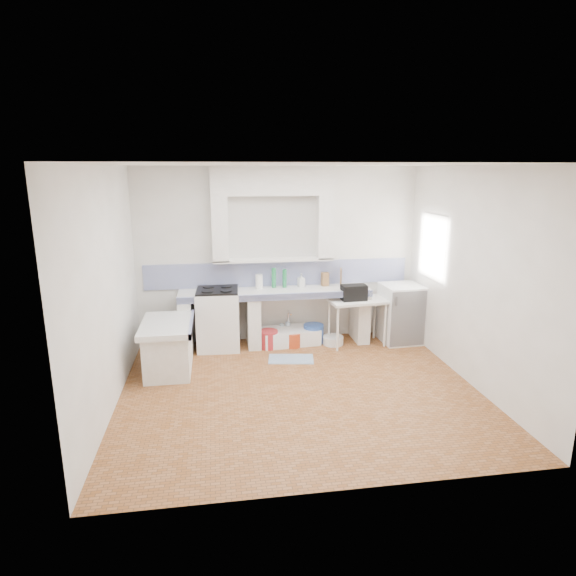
{
  "coord_description": "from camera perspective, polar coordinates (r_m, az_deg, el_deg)",
  "views": [
    {
      "loc": [
        -1.0,
        -5.54,
        2.75
      ],
      "look_at": [
        0.0,
        1.0,
        1.1
      ],
      "focal_mm": 29.86,
      "sensor_mm": 36.0,
      "label": 1
    }
  ],
  "objects": [
    {
      "name": "green_bottle_a",
      "position": [
        7.64,
        -1.7,
        1.21
      ],
      "size": [
        0.08,
        0.08,
        0.32
      ],
      "primitive_type": "cylinder",
      "rotation": [
        0.0,
        0.0,
        -0.22
      ],
      "color": "#1C7840",
      "rests_on": "counter_slab"
    },
    {
      "name": "bucket_orange",
      "position": [
        7.64,
        0.62,
        -6.16
      ],
      "size": [
        0.25,
        0.25,
        0.23
      ],
      "primitive_type": "cylinder",
      "rotation": [
        0.0,
        0.0,
        -0.01
      ],
      "color": "#C84019",
      "rests_on": "ground"
    },
    {
      "name": "paper_towel",
      "position": [
        7.6,
        -3.47,
        0.77
      ],
      "size": [
        0.13,
        0.13,
        0.23
      ],
      "primitive_type": "cylinder",
      "rotation": [
        0.0,
        0.0,
        -0.1
      ],
      "color": "white",
      "rests_on": "counter_slab"
    },
    {
      "name": "bucket_blue",
      "position": [
        7.81,
        3.05,
        -5.44
      ],
      "size": [
        0.36,
        0.36,
        0.3
      ],
      "primitive_type": "cylinder",
      "rotation": [
        0.0,
        0.0,
        -0.12
      ],
      "color": "#2E55AC",
      "rests_on": "ground"
    },
    {
      "name": "bucket_red",
      "position": [
        7.6,
        -2.33,
        -6.09
      ],
      "size": [
        0.36,
        0.36,
        0.28
      ],
      "primitive_type": "cylinder",
      "rotation": [
        0.0,
        0.0,
        0.22
      ],
      "color": "#B0252A",
      "rests_on": "ground"
    },
    {
      "name": "knife_block",
      "position": [
        7.79,
        4.42,
        1.06
      ],
      "size": [
        0.12,
        0.11,
        0.22
      ],
      "primitive_type": "cube",
      "rotation": [
        0.0,
        0.0,
        0.17
      ],
      "color": "olive",
      "rests_on": "counter_slab"
    },
    {
      "name": "peninsula_base",
      "position": [
        6.93,
        -14.02,
        -7.07
      ],
      "size": [
        0.6,
        1.0,
        0.62
      ],
      "primitive_type": "cube",
      "color": "white",
      "rests_on": "ground"
    },
    {
      "name": "green_bottle_b",
      "position": [
        7.65,
        -0.41,
        1.15
      ],
      "size": [
        0.08,
        0.08,
        0.3
      ],
      "primitive_type": "cylinder",
      "rotation": [
        0.0,
        0.0,
        0.39
      ],
      "color": "#1C7840",
      "rests_on": "counter_slab"
    },
    {
      "name": "counter_pier_mid",
      "position": [
        7.63,
        -4.15,
        -3.89
      ],
      "size": [
        0.2,
        0.55,
        0.82
      ],
      "primitive_type": "cube",
      "color": "white",
      "rests_on": "ground"
    },
    {
      "name": "peninsula_top",
      "position": [
        6.81,
        -14.19,
        -4.32
      ],
      "size": [
        0.7,
        1.1,
        0.08
      ],
      "primitive_type": "cube",
      "color": "white",
      "rests_on": "ground"
    },
    {
      "name": "counter_pier_left",
      "position": [
        7.63,
        -12.05,
        -4.18
      ],
      "size": [
        0.2,
        0.55,
        0.82
      ],
      "primitive_type": "cube",
      "color": "white",
      "rests_on": "ground"
    },
    {
      "name": "stove",
      "position": [
        7.58,
        -8.3,
        -3.74
      ],
      "size": [
        0.68,
        0.66,
        0.92
      ],
      "primitive_type": "cube",
      "rotation": [
        0.0,
        0.0,
        -0.05
      ],
      "color": "white",
      "rests_on": "ground"
    },
    {
      "name": "water_bottle_a",
      "position": [
        7.91,
        -0.75,
        -5.27
      ],
      "size": [
        0.1,
        0.1,
        0.28
      ],
      "primitive_type": "cylinder",
      "rotation": [
        0.0,
        0.0,
        -0.42
      ],
      "color": "silver",
      "rests_on": "ground"
    },
    {
      "name": "counter_lip",
      "position": [
        7.27,
        -1.28,
        -1.07
      ],
      "size": [
        3.0,
        0.04,
        0.1
      ],
      "primitive_type": "cube",
      "color": "navy",
      "rests_on": "ground"
    },
    {
      "name": "cutting_board",
      "position": [
        7.85,
        6.31,
        1.32
      ],
      "size": [
        0.06,
        0.2,
        0.28
      ],
      "primitive_type": "cube",
      "rotation": [
        0.0,
        0.0,
        -0.2
      ],
      "color": "olive",
      "rests_on": "counter_slab"
    },
    {
      "name": "counter_slab",
      "position": [
        7.54,
        -1.56,
        -0.52
      ],
      "size": [
        3.0,
        0.6,
        0.08
      ],
      "primitive_type": "cube",
      "color": "white",
      "rests_on": "ground"
    },
    {
      "name": "fridge",
      "position": [
        7.99,
        13.29,
        -2.95
      ],
      "size": [
        0.65,
        0.65,
        0.95
      ],
      "primitive_type": "cube",
      "rotation": [
        0.0,
        0.0,
        0.06
      ],
      "color": "white",
      "rests_on": "ground"
    },
    {
      "name": "backsplash",
      "position": [
        7.77,
        -1.1,
        1.74
      ],
      "size": [
        4.27,
        0.03,
        0.4
      ],
      "primitive_type": "cube",
      "color": "navy",
      "rests_on": "ground"
    },
    {
      "name": "sink",
      "position": [
        7.79,
        0.24,
        -5.82
      ],
      "size": [
        0.96,
        0.58,
        0.22
      ],
      "primitive_type": "cube",
      "rotation": [
        0.0,
        0.0,
        0.1
      ],
      "color": "white",
      "rests_on": "ground"
    },
    {
      "name": "black_bag",
      "position": [
        7.56,
        7.85,
        -0.54
      ],
      "size": [
        0.4,
        0.23,
        0.24
      ],
      "primitive_type": "cube",
      "rotation": [
        0.0,
        0.0,
        0.03
      ],
      "color": "black",
      "rests_on": "side_table"
    },
    {
      "name": "peninsula_lip",
      "position": [
        6.79,
        -11.41,
        -4.23
      ],
      "size": [
        0.04,
        1.1,
        0.1
      ],
      "primitive_type": "cube",
      "color": "navy",
      "rests_on": "ground"
    },
    {
      "name": "basin_white",
      "position": [
        7.8,
        5.37,
        -6.21
      ],
      "size": [
        0.44,
        0.44,
        0.13
      ],
      "primitive_type": "cylinder",
      "rotation": [
        0.0,
        0.0,
        0.43
      ],
      "color": "white",
      "rests_on": "ground"
    },
    {
      "name": "soap_bottle",
      "position": [
        7.71,
        1.57,
        0.95
      ],
      "size": [
        0.12,
        0.12,
        0.22
      ],
      "primitive_type": "imported",
      "rotation": [
        0.0,
        0.0,
        0.27
      ],
      "color": "white",
      "rests_on": "counter_slab"
    },
    {
      "name": "lace_valance",
      "position": [
        7.54,
        17.31,
        7.51
      ],
      "size": [
        0.01,
        0.84,
        0.24
      ],
      "primitive_type": "cube",
      "color": "white",
      "rests_on": "ground"
    },
    {
      "name": "alcove_mass",
      "position": [
        7.47,
        -1.82,
        12.65
      ],
      "size": [
        1.9,
        0.25,
        0.45
      ],
      "primitive_type": "cube",
      "color": "white",
      "rests_on": "ground"
    },
    {
      "name": "ceiling",
      "position": [
        5.63,
        1.59,
        14.49
      ],
      "size": [
        4.5,
        4.5,
        0.0
      ],
      "primitive_type": "plane",
      "rotation": [
        3.14,
        0.0,
        0.0
      ],
      "color": "white",
      "rests_on": "ground"
    },
    {
      "name": "window_frame",
      "position": [
        7.65,
        18.08,
        4.66
      ],
      "size": [
        0.35,
        0.86,
        1.06
      ],
      "primitive_type": "cube",
      "color": "#3C2113",
      "rests_on": "ground"
    },
    {
      "name": "wall_left",
      "position": [
        5.84,
        -20.79,
        -0.3
      ],
      "size": [
        0.0,
        4.5,
        4.5
      ],
      "primitive_type": "plane",
      "rotation": [
        1.57,
        0.0,
        1.57
      ],
      "color": "white",
      "rests_on": "ground"
    },
    {
      "name": "water_bottle_b",
      "position": [
        7.92,
        -0.02,
        -5.14
      ],
      "size": [
        0.11,
        0.11,
        0.31
      ],
      "primitive_type": "cylinder",
      "rotation": [
        0.0,
        0.0,
        0.38
      ],
      "color": "silver",
      "rests_on": "ground"
    },
    {
      "name": "rug",
      "position": [
        7.19,
        0.35,
        -8.44
      ],
      "size": [
        0.71,
        0.48,
        0.01
      ],
      "primitive_type": "cube",
      "rotation": [
        0.0,
        0.0,
        -0.16
      ],
      "color": "#3A6394",
      "rests_on": "ground"
    },
    {
      "name": "floor",
      "position": [
        6.27,
        1.41,
        -12.03
      ],
      "size": [
        4.5,
        4.5,
        0.0
      ],
      "primitive_type": "plane",
      "color": "#975E36",
      "rests_on": "ground"
    },
    {
      "name": "wall_right",
      "position": [
        6.57,
        21.21,
        1.17
      ],
      "size": [
        0.0,
        4.5,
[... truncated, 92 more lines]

